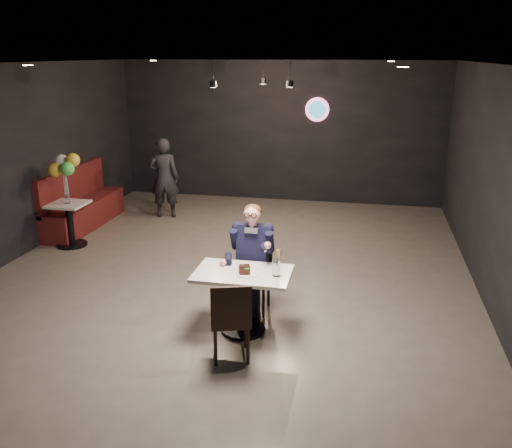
% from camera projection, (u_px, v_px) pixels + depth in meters
% --- Properties ---
extents(floor, '(9.00, 9.00, 0.00)m').
position_uv_depth(floor, '(229.00, 276.00, 7.96)').
color(floor, '#6E655C').
rests_on(floor, ground).
extents(wall_sign, '(0.50, 0.06, 0.50)m').
position_uv_depth(wall_sign, '(317.00, 109.00, 11.37)').
color(wall_sign, pink).
rests_on(wall_sign, floor).
extents(pendant_lights, '(1.40, 1.20, 0.36)m').
position_uv_depth(pendant_lights, '(256.00, 69.00, 8.95)').
color(pendant_lights, black).
rests_on(pendant_lights, floor).
extents(main_table, '(1.10, 0.70, 0.75)m').
position_uv_depth(main_table, '(243.00, 302.00, 6.30)').
color(main_table, silver).
rests_on(main_table, floor).
extents(chair_far, '(0.42, 0.46, 0.92)m').
position_uv_depth(chair_far, '(253.00, 277.00, 6.78)').
color(chair_far, black).
rests_on(chair_far, floor).
extents(chair_near, '(0.54, 0.56, 0.92)m').
position_uv_depth(chair_near, '(231.00, 318.00, 5.73)').
color(chair_near, black).
rests_on(chair_near, floor).
extents(seated_man, '(0.60, 0.80, 1.44)m').
position_uv_depth(seated_man, '(253.00, 257.00, 6.70)').
color(seated_man, black).
rests_on(seated_man, floor).
extents(dessert_plate, '(0.24, 0.24, 0.01)m').
position_uv_depth(dessert_plate, '(247.00, 274.00, 6.11)').
color(dessert_plate, white).
rests_on(dessert_plate, main_table).
extents(cake_slice, '(0.15, 0.14, 0.09)m').
position_uv_depth(cake_slice, '(244.00, 270.00, 6.10)').
color(cake_slice, black).
rests_on(cake_slice, dessert_plate).
extents(mint_leaf, '(0.06, 0.04, 0.01)m').
position_uv_depth(mint_leaf, '(247.00, 268.00, 6.04)').
color(mint_leaf, green).
rests_on(mint_leaf, cake_slice).
extents(sundae_glass, '(0.09, 0.09, 0.20)m').
position_uv_depth(sundae_glass, '(276.00, 268.00, 6.04)').
color(sundae_glass, silver).
rests_on(sundae_glass, main_table).
extents(wafer_cone, '(0.08, 0.08, 0.14)m').
position_uv_depth(wafer_cone, '(279.00, 255.00, 6.00)').
color(wafer_cone, '#DCA95A').
rests_on(wafer_cone, sundae_glass).
extents(booth_bench, '(0.56, 2.23, 1.12)m').
position_uv_depth(booth_bench, '(83.00, 198.00, 10.06)').
color(booth_bench, '#430E11').
rests_on(booth_bench, floor).
extents(side_table, '(0.58, 0.58, 0.72)m').
position_uv_depth(side_table, '(70.00, 225.00, 9.13)').
color(side_table, silver).
rests_on(side_table, floor).
extents(balloon_vase, '(0.09, 0.09, 0.14)m').
position_uv_depth(balloon_vase, '(67.00, 199.00, 8.99)').
color(balloon_vase, silver).
rests_on(balloon_vase, side_table).
extents(balloon_bunch, '(0.42, 0.42, 0.69)m').
position_uv_depth(balloon_bunch, '(65.00, 174.00, 8.86)').
color(balloon_bunch, gold).
rests_on(balloon_bunch, balloon_vase).
extents(passerby, '(0.65, 0.50, 1.58)m').
position_uv_depth(passerby, '(164.00, 178.00, 10.64)').
color(passerby, black).
rests_on(passerby, floor).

